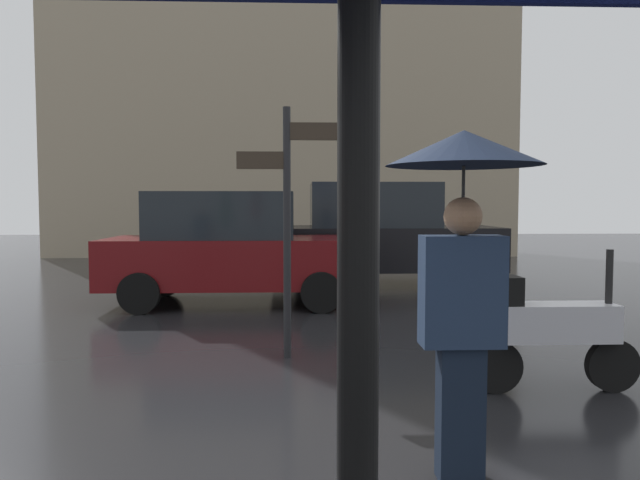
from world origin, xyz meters
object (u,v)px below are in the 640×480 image
at_px(parked_car_left, 380,234).
at_px(parked_scooter, 550,328).
at_px(parked_car_right, 232,248).
at_px(street_signpost, 288,206).
at_px(pedestrian_with_umbrella, 463,219).

bearing_deg(parked_car_left, parked_scooter, -98.27).
distance_m(parked_car_left, parked_car_right, 3.45).
bearing_deg(parked_car_right, parked_scooter, -57.56).
height_order(parked_car_left, street_signpost, street_signpost).
height_order(parked_car_left, parked_car_right, parked_car_left).
bearing_deg(parked_car_left, street_signpost, -120.00).
bearing_deg(parked_car_left, parked_car_right, -154.40).
bearing_deg(parked_scooter, pedestrian_with_umbrella, -135.53).
xyz_separation_m(pedestrian_with_umbrella, parked_car_right, (-2.00, 6.28, -0.62)).
xyz_separation_m(pedestrian_with_umbrella, parked_scooter, (1.21, 1.57, -0.98)).
bearing_deg(parked_scooter, street_signpost, 142.99).
distance_m(pedestrian_with_umbrella, parked_scooter, 2.21).
distance_m(parked_car_left, street_signpost, 5.87).
bearing_deg(street_signpost, parked_car_right, 105.42).
height_order(parked_scooter, parked_car_left, parked_car_left).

